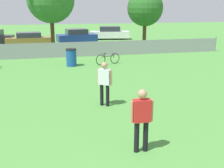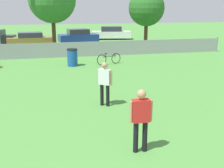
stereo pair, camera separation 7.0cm
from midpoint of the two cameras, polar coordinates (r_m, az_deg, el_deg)
fence_backline at (r=20.98m, az=-10.57°, el=6.81°), size 25.93×0.07×1.21m
tree_far_right at (r=25.31m, az=7.12°, el=15.04°), size 3.11×3.11×5.06m
player_receiver_white at (r=10.32m, az=-1.29°, el=0.70°), size 0.50×0.43×1.66m
player_defender_red at (r=7.05m, az=6.18°, el=-6.49°), size 0.59×0.23×1.66m
bicycle_sideline at (r=18.14m, az=-0.50°, el=5.13°), size 1.68×0.65×0.74m
trash_bin at (r=17.74m, az=-7.95°, el=5.38°), size 0.67×0.67×1.09m
parked_car_tan at (r=28.09m, az=-16.17°, el=8.74°), size 4.38×2.14×1.27m
parked_car_blue at (r=29.09m, az=-6.80°, el=9.59°), size 4.12×2.27×1.45m
parked_car_white at (r=32.62m, az=-0.10°, el=10.29°), size 4.61×2.42×1.46m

